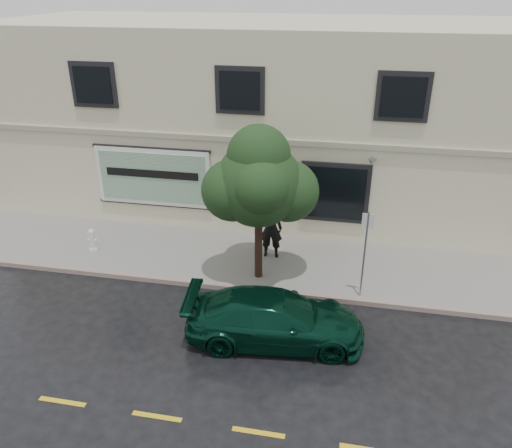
% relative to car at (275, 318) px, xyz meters
% --- Properties ---
extents(ground, '(90.00, 90.00, 0.00)m').
position_rel_car_xyz_m(ground, '(-2.05, 0.50, -0.66)').
color(ground, black).
rests_on(ground, ground).
extents(sidewalk, '(20.00, 3.50, 0.15)m').
position_rel_car_xyz_m(sidewalk, '(-2.05, 3.75, -0.58)').
color(sidewalk, gray).
rests_on(sidewalk, ground).
extents(curb, '(20.00, 0.18, 0.16)m').
position_rel_car_xyz_m(curb, '(-2.05, 2.00, -0.58)').
color(curb, gray).
rests_on(curb, ground).
extents(road_marking, '(19.00, 0.12, 0.01)m').
position_rel_car_xyz_m(road_marking, '(-2.05, -3.00, -0.65)').
color(road_marking, gold).
rests_on(road_marking, ground).
extents(building, '(20.00, 8.12, 7.00)m').
position_rel_car_xyz_m(building, '(-2.05, 9.50, 2.84)').
color(building, beige).
rests_on(building, ground).
extents(billboard, '(4.30, 0.16, 2.20)m').
position_rel_car_xyz_m(billboard, '(-5.25, 5.42, 1.40)').
color(billboard, white).
rests_on(billboard, ground).
extents(car, '(4.69, 2.45, 1.31)m').
position_rel_car_xyz_m(car, '(0.00, 0.00, 0.00)').
color(car, '#072F20').
rests_on(car, ground).
extents(pedestrian, '(0.75, 0.50, 2.02)m').
position_rel_car_xyz_m(pedestrian, '(-0.76, 3.99, 0.50)').
color(pedestrian, black).
rests_on(pedestrian, sidewalk).
extents(umbrella, '(1.41, 1.41, 0.79)m').
position_rel_car_xyz_m(umbrella, '(-0.76, 3.99, 1.91)').
color(umbrella, black).
rests_on(umbrella, pedestrian).
extents(street_tree, '(2.48, 2.48, 4.28)m').
position_rel_car_xyz_m(street_tree, '(-0.93, 2.70, 2.52)').
color(street_tree, '#321F16').
rests_on(street_tree, sidewalk).
extents(fire_hydrant, '(0.32, 0.30, 0.77)m').
position_rel_car_xyz_m(fire_hydrant, '(-6.68, 3.26, -0.13)').
color(fire_hydrant, silver).
rests_on(fire_hydrant, sidewalk).
extents(sign_pole, '(0.33, 0.06, 2.65)m').
position_rel_car_xyz_m(sign_pole, '(2.15, 2.20, 1.08)').
color(sign_pole, '#9B9CA3').
rests_on(sign_pole, sidewalk).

